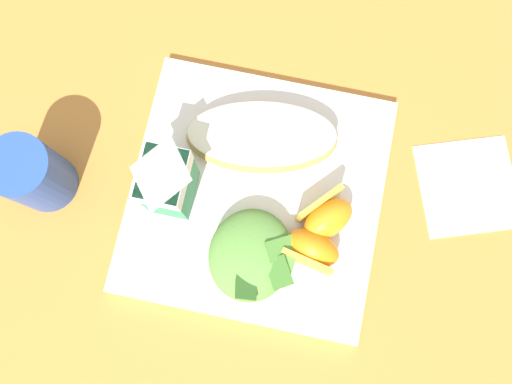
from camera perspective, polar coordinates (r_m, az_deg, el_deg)
The scene contains 9 objects.
ground at distance 0.60m, azimuth 0.00°, elevation -0.49°, with size 3.00×3.00×0.00m, color #C67A33.
white_plate at distance 0.59m, azimuth 0.00°, elevation -0.34°, with size 0.28×0.28×0.02m, color white.
cheesy_pizza_bread at distance 0.58m, azimuth 0.65°, elevation 6.00°, with size 0.11×0.18×0.04m.
green_salad_pile at distance 0.56m, azimuth -0.54°, elevation -6.92°, with size 0.10×0.10×0.04m.
milk_carton at distance 0.54m, azimuth -9.79°, elevation 1.25°, with size 0.06×0.04×0.11m.
orange_wedge_front at distance 0.56m, azimuth 6.09°, elevation -6.27°, with size 0.05×0.07×0.04m.
orange_wedge_middle at distance 0.57m, azimuth 7.75°, elevation -2.84°, with size 0.07×0.07×0.04m.
paper_napkin at distance 0.65m, azimuth 22.20°, elevation 0.59°, with size 0.11×0.11×0.00m, color white.
drinking_blue_cup at distance 0.61m, azimuth -23.21°, elevation 1.78°, with size 0.07×0.07×0.09m, color #284CA3.
Camera 1 is at (-0.11, -0.02, 0.59)m, focal length 36.53 mm.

